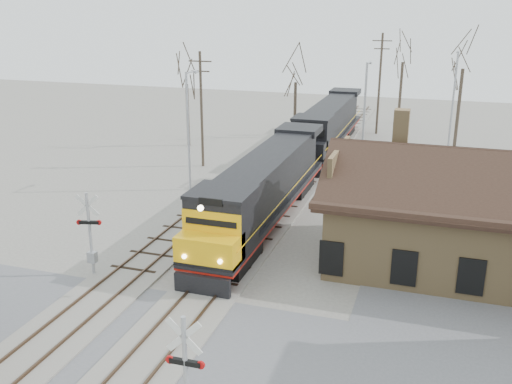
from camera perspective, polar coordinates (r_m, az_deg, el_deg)
ground at (r=24.11m, az=-9.85°, el=-15.25°), size 140.00×140.00×0.00m
road at (r=24.10m, az=-9.85°, el=-15.22°), size 60.00×9.00×0.03m
track_main at (r=36.50m, az=1.03°, el=-2.87°), size 3.40×90.00×0.24m
track_siding at (r=37.97m, az=-5.48°, el=-2.10°), size 3.40×90.00×0.24m
depot at (r=31.57m, az=20.68°, el=-2.99°), size 15.20×9.31×7.90m
locomotive_lead at (r=34.98m, az=0.66°, el=0.20°), size 3.04×20.35×4.52m
locomotive_trailing at (r=54.39m, az=7.20°, el=6.59°), size 3.04×20.35×4.28m
crossbuck_far at (r=29.88m, az=-16.22°, el=-4.42°), size 1.24×0.42×4.45m
streetlight_a at (r=41.95m, az=-6.73°, el=6.68°), size 0.25×2.04×8.72m
streetlight_b at (r=43.58m, az=10.77°, el=7.27°), size 0.25×2.04×9.25m
streetlight_c at (r=53.77m, az=19.11°, el=8.72°), size 0.25×2.04×9.40m
utility_pole_a at (r=48.24m, az=-5.48°, el=8.40°), size 2.00×0.24×9.63m
utility_pole_b at (r=62.12m, az=12.25°, el=10.67°), size 2.00×0.24×10.50m
tree_a at (r=55.58m, az=-7.00°, el=11.65°), size 4.00×4.00×9.81m
tree_b at (r=59.13m, az=4.00°, el=11.78°), size 3.80×3.80×9.31m
tree_c at (r=68.47m, az=14.54°, el=13.42°), size 4.67×4.67×11.44m
tree_d at (r=57.96m, az=20.12°, el=12.72°), size 5.00×5.00×12.25m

